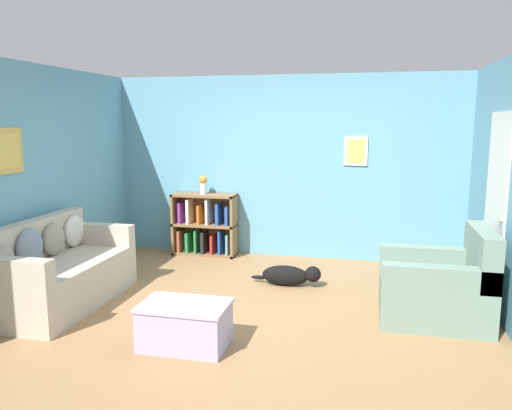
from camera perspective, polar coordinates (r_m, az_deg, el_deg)
name	(u,v)px	position (r m, az deg, el deg)	size (l,w,h in m)	color
ground_plane	(247,310)	(5.35, -0.98, -11.86)	(14.00, 14.00, 0.00)	#997047
wall_back	(285,167)	(7.22, 3.33, 4.34)	(5.60, 0.13, 2.60)	#609EB7
wall_left	(27,180)	(6.16, -24.75, 2.59)	(0.13, 5.00, 2.60)	#609EB7
couch	(58,272)	(5.81, -21.70, -7.15)	(0.85, 1.73, 0.91)	#B7AD99
bookshelf	(205,226)	(7.41, -5.85, -2.36)	(0.94, 0.35, 0.91)	olive
recliner_chair	(440,287)	(5.33, 20.30, -8.82)	(1.03, 0.92, 0.93)	gray
coffee_table	(185,323)	(4.52, -8.13, -13.26)	(0.77, 0.50, 0.39)	#ADA3CC
dog	(290,275)	(6.06, 3.92, -8.02)	(0.86, 0.22, 0.26)	black
vase	(203,184)	(7.29, -6.07, 2.45)	(0.12, 0.12, 0.27)	silver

